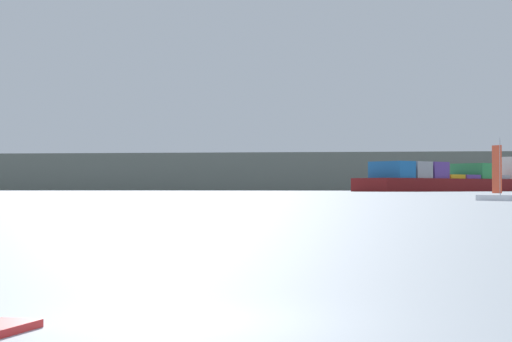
{
  "coord_description": "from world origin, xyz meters",
  "views": [
    {
      "loc": [
        1.72,
        -14.66,
        2.1
      ],
      "look_at": [
        0.88,
        14.08,
        2.63
      ],
      "focal_mm": 65.44,
      "sensor_mm": 36.0,
      "label": 1
    }
  ],
  "objects": [
    {
      "name": "distant_headland",
      "position": [
        -9.39,
        982.82,
        17.55
      ],
      "size": [
        1024.29,
        373.86,
        35.1
      ],
      "primitive_type": "cube",
      "rotation": [
        0.0,
        0.0,
        -0.09
      ],
      "color": "#60665B",
      "rests_on": "ground_plane"
    },
    {
      "name": "cargo_ship",
      "position": [
        119.88,
        606.07,
        7.76
      ],
      "size": [
        155.19,
        139.21,
        30.44
      ],
      "rotation": [
        0.0,
        0.0,
        3.85
      ],
      "color": "maroon",
      "rests_on": "ground_plane"
    },
    {
      "name": "small_sailboat",
      "position": [
        37.68,
        141.03,
        0.81
      ],
      "size": [
        6.67,
        9.6,
        10.51
      ],
      "rotation": [
        0.0,
        0.0,
        5.18
      ],
      "color": "white",
      "rests_on": "ground_plane"
    },
    {
      "name": "ground_plane",
      "position": [
        0.0,
        0.0,
        0.0
      ],
      "size": [
        4000.0,
        4000.0,
        0.0
      ],
      "primitive_type": "plane",
      "color": "#9EA8B2"
    }
  ]
}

